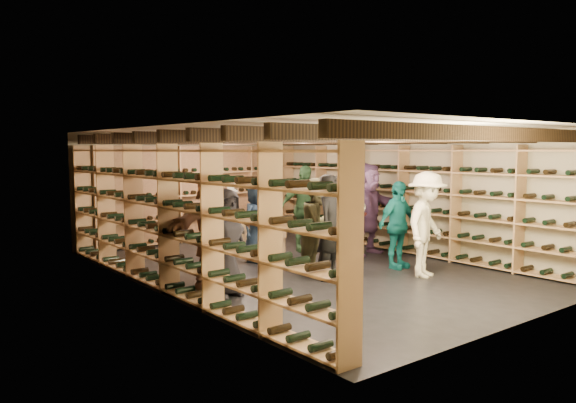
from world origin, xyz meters
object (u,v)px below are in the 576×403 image
at_px(crate_loose, 261,253).
at_px(person_2, 318,226).
at_px(crate_stack_right, 271,239).
at_px(person_1, 331,227).
at_px(person_7, 350,223).
at_px(person_5, 213,228).
at_px(person_10, 304,208).
at_px(person_0, 225,242).
at_px(person_8, 353,219).
at_px(person_12, 342,210).
at_px(person_4, 397,225).
at_px(person_6, 258,222).
at_px(crate_stack_left, 236,234).
at_px(person_9, 223,222).
at_px(person_3, 427,224).
at_px(person_11, 368,209).

height_order(crate_loose, person_2, person_2).
distance_m(crate_stack_right, person_1, 2.32).
distance_m(crate_stack_right, person_7, 2.03).
height_order(person_5, person_10, person_5).
distance_m(crate_stack_right, person_10, 1.00).
bearing_deg(crate_stack_right, person_0, -138.33).
xyz_separation_m(person_8, person_12, (1.03, 1.39, -0.02)).
bearing_deg(person_4, person_6, 127.12).
xyz_separation_m(crate_stack_left, person_9, (-1.15, -1.37, 0.50)).
height_order(person_3, person_7, person_3).
relative_size(person_6, person_7, 0.89).
bearing_deg(crate_stack_left, person_4, -74.91).
relative_size(crate_stack_left, person_11, 0.32).
bearing_deg(person_6, person_10, 1.48).
relative_size(person_5, person_9, 1.17).
xyz_separation_m(person_0, person_7, (2.53, 0.09, 0.07)).
relative_size(person_8, person_10, 0.91).
bearing_deg(crate_loose, person_8, -51.80).
xyz_separation_m(person_1, person_6, (-0.09, 1.91, -0.10)).
bearing_deg(person_7, crate_stack_right, 110.25).
relative_size(person_0, person_7, 0.92).
xyz_separation_m(person_1, person_10, (1.29, 2.22, 0.04)).
bearing_deg(person_10, person_3, -69.63).
xyz_separation_m(crate_stack_left, person_4, (0.99, -3.65, 0.51)).
bearing_deg(person_9, person_1, -82.92).
relative_size(person_11, person_12, 1.17).
relative_size(crate_stack_right, person_4, 0.45).
bearing_deg(person_5, person_3, -26.24).
xyz_separation_m(person_2, person_6, (-0.27, 1.39, -0.06)).
xyz_separation_m(person_0, person_5, (0.17, 0.59, 0.12)).
bearing_deg(person_6, person_4, -62.55).
xyz_separation_m(person_3, person_6, (-1.44, 2.71, -0.12)).
xyz_separation_m(person_0, person_4, (3.36, -0.23, -0.00)).
relative_size(person_6, person_8, 0.93).
relative_size(crate_loose, person_2, 0.31).
bearing_deg(person_0, crate_stack_left, 46.85).
bearing_deg(person_1, person_6, 72.42).
relative_size(crate_stack_right, person_6, 0.46).
xyz_separation_m(person_0, person_3, (3.21, -0.98, 0.09)).
relative_size(person_0, person_10, 0.88).
relative_size(person_2, person_11, 0.88).
height_order(person_7, person_8, person_7).
height_order(crate_stack_left, person_7, person_7).
relative_size(person_0, person_5, 0.87).
distance_m(person_2, person_11, 1.98).
relative_size(crate_stack_left, crate_stack_right, 0.85).
xyz_separation_m(crate_stack_right, crate_loose, (-0.23, 0.00, -0.25)).
relative_size(crate_stack_left, person_6, 0.39).
relative_size(person_9, person_10, 0.86).
relative_size(person_7, person_8, 1.05).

